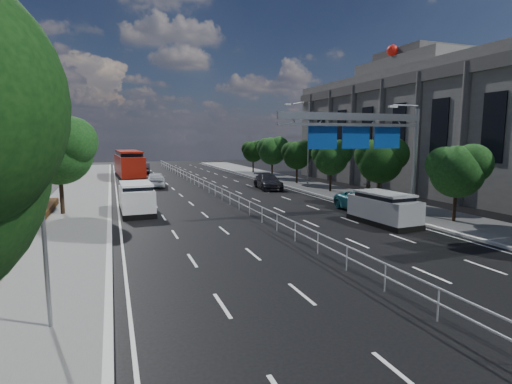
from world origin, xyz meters
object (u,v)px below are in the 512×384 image
near_car_silver (156,179)px  silver_minivan (384,209)px  toilet_sign (24,228)px  overhead_gantry (367,133)px  red_bus (129,164)px  parked_car_dark (268,181)px  pedestrian_a (377,197)px  white_minivan (136,198)px  near_car_dark (144,168)px  parked_car_teal (365,202)px  pedestrian_b (367,185)px

near_car_silver → silver_minivan: (11.20, -23.93, 0.15)m
toilet_sign → overhead_gantry: size_ratio=0.42×
red_bus → parked_car_dark: (13.09, -16.25, -1.11)m
overhead_gantry → silver_minivan: bearing=-84.8°
silver_minivan → parked_car_dark: bearing=87.8°
silver_minivan → pedestrian_a: bearing=54.2°
toilet_sign → white_minivan: 17.65m
near_car_dark → parked_car_teal: 39.75m
silver_minivan → near_car_silver: bearing=111.7°
overhead_gantry → pedestrian_a: (3.02, 2.75, -4.70)m
parked_car_dark → pedestrian_a: 14.19m
overhead_gantry → pedestrian_b: bearing=53.7°
white_minivan → near_car_dark: 32.78m
red_bus → parked_car_teal: red_bus is taller
red_bus → pedestrian_a: 34.23m
parked_car_teal → white_minivan: bearing=163.6°
red_bus → overhead_gantry: bearing=-71.0°
toilet_sign → red_bus: (4.36, 42.86, -1.06)m
red_bus → near_car_dark: bearing=67.7°
near_car_silver → pedestrian_b: size_ratio=2.89×
white_minivan → parked_car_dark: white_minivan is taller
white_minivan → parked_car_dark: 16.64m
toilet_sign → pedestrian_b: 31.03m
overhead_gantry → pedestrian_b: 12.17m
near_car_dark → parked_car_dark: 25.51m
pedestrian_b → silver_minivan: bearing=73.7°
parked_car_teal → parked_car_dark: parked_car_dark is taller
silver_minivan → pedestrian_a: (2.86, 4.52, -0.07)m
near_car_silver → silver_minivan: size_ratio=0.99×
toilet_sign → silver_minivan: size_ratio=0.89×
toilet_sign → pedestrian_b: toilet_sign is taller
near_car_silver → near_car_dark: bearing=-83.4°
parked_car_dark → pedestrian_a: bearing=-70.1°
near_car_dark → pedestrian_b: size_ratio=2.70×
near_car_dark → pedestrian_a: pedestrian_a is taller
overhead_gantry → red_bus: overhead_gantry is taller
toilet_sign → parked_car_dark: toilet_sign is taller
near_car_dark → pedestrian_a: (13.94, -36.98, 0.16)m
red_bus → silver_minivan: 37.13m
toilet_sign → parked_car_teal: (19.15, 12.00, -2.20)m
overhead_gantry → near_car_dark: 41.48m
near_car_dark → pedestrian_a: size_ratio=2.96×
silver_minivan → pedestrian_a: 5.35m
overhead_gantry → red_bus: size_ratio=0.84×
toilet_sign → pedestrian_a: size_ratio=2.84×
parked_car_teal → parked_car_dark: 14.71m
parked_car_dark → pedestrian_b: pedestrian_b is taller
toilet_sign → white_minivan: size_ratio=0.86×
red_bus → pedestrian_b: bearing=-53.0°
pedestrian_a → pedestrian_b: size_ratio=0.91×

